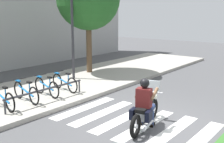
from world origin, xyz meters
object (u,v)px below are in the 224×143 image
object	(u,v)px
bicycle_1	(26,92)
bicycle_3	(65,82)
bicycle_2	(46,87)
street_lamp	(72,25)
motorcycle	(146,112)
bicycle_0	(2,98)
rider	(145,100)
bike_rack	(47,90)

from	to	relation	value
bicycle_1	bicycle_3	size ratio (longest dim) A/B	1.05
bicycle_2	street_lamp	world-z (taller)	street_lamp
street_lamp	bicycle_3	bearing A→B (deg)	-143.58
bicycle_1	bicycle_2	size ratio (longest dim) A/B	1.06
motorcycle	street_lamp	distance (m)	6.44
bicycle_0	bicycle_1	distance (m)	0.89
motorcycle	rider	bearing A→B (deg)	-170.32
bicycle_0	bike_rack	distance (m)	1.44
rider	bicycle_1	world-z (taller)	rider
bicycle_3	street_lamp	xyz separation A→B (m)	(1.76, 1.30, 2.13)
rider	bicycle_1	xyz separation A→B (m)	(-0.87, 4.21, -0.32)
rider	bicycle_1	size ratio (longest dim) A/B	0.85
rider	bicycle_1	distance (m)	4.31
bicycle_0	bicycle_2	bearing A→B (deg)	-0.01
motorcycle	bicycle_2	distance (m)	4.20
bike_rack	street_lamp	size ratio (longest dim) A/B	0.75
bicycle_0	bicycle_2	world-z (taller)	bicycle_0
bicycle_2	bicycle_3	world-z (taller)	bicycle_2
motorcycle	bicycle_0	xyz separation A→B (m)	(-1.84, 4.20, 0.04)
bicycle_0	bike_rack	xyz separation A→B (m)	(1.33, -0.55, 0.06)
bicycle_1	street_lamp	xyz separation A→B (m)	(3.53, 1.30, 2.13)
motorcycle	street_lamp	world-z (taller)	street_lamp
bicycle_1	street_lamp	size ratio (longest dim) A/B	0.39
rider	bicycle_2	distance (m)	4.22
bicycle_0	street_lamp	size ratio (longest dim) A/B	0.39
bicycle_3	street_lamp	size ratio (longest dim) A/B	0.37
bicycle_1	bicycle_0	bearing A→B (deg)	180.00
rider	bike_rack	xyz separation A→B (m)	(-0.43, 3.65, -0.26)
bicycle_3	rider	bearing A→B (deg)	-102.11
motorcycle	bicycle_2	xyz separation A→B (m)	(-0.06, 4.19, 0.04)
rider	bike_rack	distance (m)	3.69
rider	bicycle_0	distance (m)	4.57
street_lamp	rider	bearing A→B (deg)	-115.78
rider	bicycle_2	world-z (taller)	rider
bicycle_2	bike_rack	world-z (taller)	bicycle_2
bicycle_3	bike_rack	bearing A→B (deg)	-157.38
bicycle_2	bike_rack	xyz separation A→B (m)	(-0.44, -0.55, 0.06)
bicycle_2	bicycle_3	bearing A→B (deg)	0.03
street_lamp	bicycle_1	bearing A→B (deg)	-159.85
bicycle_0	motorcycle	bearing A→B (deg)	-66.37
bicycle_2	rider	bearing A→B (deg)	-90.21
bicycle_2	street_lamp	xyz separation A→B (m)	(2.64, 1.30, 2.13)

